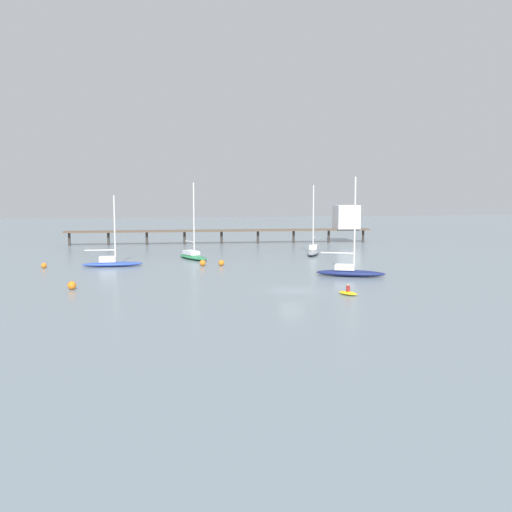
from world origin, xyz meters
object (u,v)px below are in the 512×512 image
Objects in this scene: sailboat_gray at (313,250)px; mooring_buoy_near at (72,285)px; pier at (304,222)px; dinghy_yellow at (348,293)px; sailboat_navy at (350,271)px; mooring_buoy_inner at (44,265)px; mooring_buoy_outer at (221,263)px; sailboat_green at (193,255)px; mooring_buoy_far at (203,263)px; sailboat_blue at (112,262)px.

sailboat_gray is 12.86× the size of mooring_buoy_near.
pier reaches higher than dinghy_yellow.
sailboat_gray is at bearing 83.88° from sailboat_navy.
mooring_buoy_outer reaches higher than mooring_buoy_inner.
sailboat_navy reaches higher than sailboat_gray.
mooring_buoy_inner is (-33.75, 27.95, 0.16)m from dinghy_yellow.
pier is 57.56m from mooring_buoy_inner.
sailboat_green is at bearing -172.52° from sailboat_gray.
pier is at bearing 81.42° from sailboat_navy.
dinghy_yellow is at bearing -110.18° from sailboat_navy.
sailboat_navy is at bearing 7.48° from mooring_buoy_near.
mooring_buoy_far is (-19.61, -11.97, -0.33)m from sailboat_gray.
sailboat_navy is at bearing -96.12° from sailboat_gray.
pier is at bearing 78.96° from dinghy_yellow.
sailboat_navy reaches higher than mooring_buoy_outer.
sailboat_green is at bearing 94.17° from mooring_buoy_far.
mooring_buoy_near is 25.48m from mooring_buoy_outer.
sailboat_gray is 22.98m from mooring_buoy_far.
mooring_buoy_far is (-24.33, -35.82, -3.93)m from pier.
sailboat_blue reaches higher than mooring_buoy_outer.
sailboat_gray is (-4.73, -23.84, -3.60)m from pier.
mooring_buoy_inner is 0.92× the size of mooring_buoy_outer.
mooring_buoy_outer is (-21.71, -36.10, -3.95)m from pier.
dinghy_yellow is at bearing -48.89° from sailboat_blue.
dinghy_yellow is 29.25m from mooring_buoy_far.
pier is 5.23× the size of sailboat_green.
sailboat_navy reaches higher than mooring_buoy_far.
sailboat_green reaches higher than pier.
mooring_buoy_near is at bearing 163.00° from dinghy_yellow.
sailboat_green reaches higher than sailboat_gray.
mooring_buoy_near is at bearing -72.80° from mooring_buoy_inner.
pier is 75.47× the size of mooring_buoy_outer.
sailboat_gray is at bearing 14.47° from mooring_buoy_inner.
sailboat_blue is at bearing 131.11° from dinghy_yellow.
sailboat_green is 38.14m from dinghy_yellow.
mooring_buoy_near is (-15.56, -18.13, 0.02)m from mooring_buoy_far.
dinghy_yellow is 2.74× the size of mooring_buoy_near.
sailboat_gray is 39.30m from dinghy_yellow.
sailboat_green is 29.06m from sailboat_navy.
mooring_buoy_outer is at bearing 109.90° from dinghy_yellow.
sailboat_blue is 11.03× the size of mooring_buoy_near.
mooring_buoy_inner is at bearing -143.10° from pier.
sailboat_blue reaches higher than pier.
dinghy_yellow reaches higher than mooring_buoy_far.
mooring_buoy_outer is (2.63, -0.28, -0.02)m from mooring_buoy_far.
mooring_buoy_inner is (-38.42, 15.22, -0.33)m from sailboat_navy.
sailboat_gray reaches higher than mooring_buoy_near.
mooring_buoy_far reaches higher than mooring_buoy_outer.
sailboat_blue is at bearing 2.71° from mooring_buoy_inner.
sailboat_blue reaches higher than dinghy_yellow.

